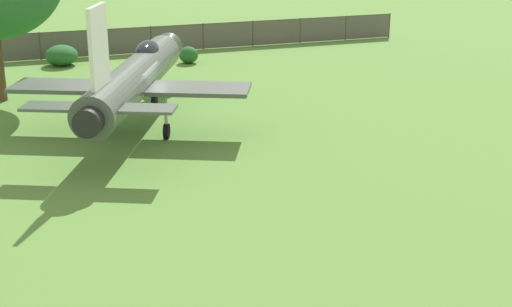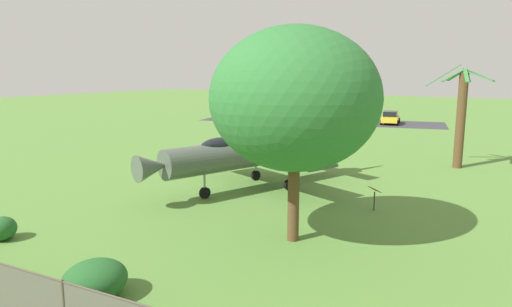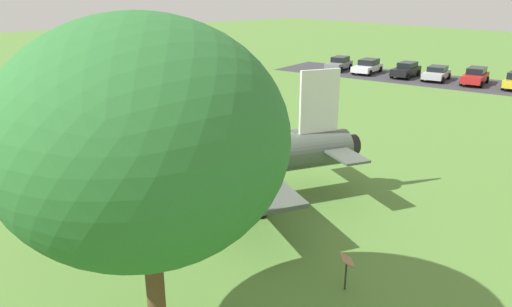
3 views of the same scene
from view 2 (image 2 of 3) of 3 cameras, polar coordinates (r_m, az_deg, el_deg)
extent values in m
plane|color=#568438|center=(26.16, 0.03, -4.29)|extent=(200.00, 200.00, 0.00)
cube|color=#38383D|center=(60.70, 7.84, 3.97)|extent=(31.98, 15.57, 0.00)
cylinder|color=#4C564C|center=(25.72, 0.03, 0.14)|extent=(5.05, 11.35, 1.55)
cone|color=#4C564C|center=(22.39, -12.71, -1.65)|extent=(1.75, 1.93, 1.31)
cylinder|color=black|center=(29.77, 9.04, 1.40)|extent=(1.07, 0.86, 0.93)
ellipsoid|color=black|center=(24.13, -4.64, 1.01)|extent=(1.54, 2.37, 0.84)
cube|color=white|center=(28.34, 6.94, 5.33)|extent=(0.70, 1.75, 2.69)
cube|color=#4C564C|center=(24.13, 5.11, -1.05)|extent=(4.31, 3.15, 0.16)
cube|color=#4C564C|center=(28.21, -2.50, 0.63)|extent=(4.31, 3.15, 0.16)
cube|color=#4C564C|center=(27.78, 9.97, 1.07)|extent=(2.05, 1.61, 0.10)
cube|color=#4C564C|center=(30.07, 5.19, 1.87)|extent=(2.05, 1.61, 0.10)
cylinder|color=#A5A8AD|center=(23.96, -6.40, -3.01)|extent=(0.12, 0.12, 1.60)
cylinder|color=black|center=(24.15, -6.36, -4.86)|extent=(0.36, 0.63, 0.60)
cylinder|color=#A5A8AD|center=(25.54, 4.10, -2.14)|extent=(0.12, 0.12, 1.60)
cylinder|color=black|center=(25.73, 4.08, -3.88)|extent=(0.36, 0.63, 0.60)
cylinder|color=#A5A8AD|center=(27.73, -0.03, -1.12)|extent=(0.12, 0.12, 1.60)
cylinder|color=black|center=(27.90, -0.03, -2.73)|extent=(0.36, 0.63, 0.60)
cylinder|color=brown|center=(17.89, 4.68, -4.97)|extent=(0.45, 0.45, 3.77)
ellipsoid|color=#2D7033|center=(17.29, 4.85, 6.76)|extent=(6.39, 6.45, 5.41)
cylinder|color=brown|center=(33.97, 24.03, 3.71)|extent=(0.60, 0.60, 6.43)
cube|color=#387F3D|center=(33.87, 22.20, 8.95)|extent=(2.19, 0.50, 1.50)
cube|color=#387F3D|center=(33.36, 23.21, 8.87)|extent=(1.27, 1.18, 0.80)
cube|color=#387F3D|center=(32.78, 24.60, 8.76)|extent=(0.74, 1.91, 0.82)
cube|color=#387F3D|center=(33.42, 25.94, 8.67)|extent=(1.86, 0.70, 0.67)
cube|color=#387F3D|center=(34.17, 26.04, 8.67)|extent=(1.81, 1.16, 0.82)
cube|color=#387F3D|center=(34.64, 24.71, 8.78)|extent=(0.32, 1.51, 0.93)
cube|color=#387F3D|center=(34.60, 23.50, 8.87)|extent=(1.42, 1.48, 0.78)
ellipsoid|color=#235B26|center=(14.66, -19.36, -14.56)|extent=(1.78, 1.95, 1.14)
ellipsoid|color=#235B26|center=(20.81, -28.97, -8.13)|extent=(1.10, 1.10, 0.94)
cylinder|color=#333333|center=(22.67, 14.44, -5.74)|extent=(0.06, 0.06, 0.90)
cube|color=olive|center=(22.52, 14.51, -4.35)|extent=(0.72, 0.68, 0.25)
cube|color=gold|center=(59.65, 16.32, 4.18)|extent=(2.84, 4.85, 0.68)
cube|color=black|center=(59.23, 16.33, 4.76)|extent=(2.07, 2.65, 0.60)
cylinder|color=black|center=(61.25, 15.53, 4.05)|extent=(0.35, 0.67, 0.64)
cylinder|color=black|center=(61.11, 17.31, 3.94)|extent=(0.35, 0.67, 0.64)
cylinder|color=black|center=(58.28, 15.26, 3.76)|extent=(0.35, 0.67, 0.64)
cylinder|color=black|center=(58.13, 17.12, 3.65)|extent=(0.35, 0.67, 0.64)
cube|color=red|center=(59.90, 12.73, 4.36)|extent=(2.97, 4.84, 0.68)
cube|color=black|center=(60.20, 12.78, 4.99)|extent=(2.09, 2.68, 0.58)
cylinder|color=black|center=(58.40, 13.47, 3.85)|extent=(0.39, 0.68, 0.64)
cylinder|color=black|center=(58.53, 11.74, 3.93)|extent=(0.39, 0.68, 0.64)
cylinder|color=black|center=(61.36, 13.65, 4.14)|extent=(0.39, 0.68, 0.64)
cylinder|color=black|center=(61.49, 11.99, 4.22)|extent=(0.39, 0.68, 0.64)
cube|color=#B2B5BA|center=(60.38, 9.28, 4.48)|extent=(3.08, 4.56, 0.58)
cube|color=black|center=(60.66, 9.33, 5.01)|extent=(2.19, 2.55, 0.49)
cylinder|color=black|center=(58.94, 10.05, 4.03)|extent=(0.40, 0.68, 0.64)
cylinder|color=black|center=(59.16, 8.19, 4.11)|extent=(0.40, 0.68, 0.64)
cylinder|color=black|center=(61.67, 10.31, 4.30)|extent=(0.40, 0.68, 0.64)
cylinder|color=black|center=(61.88, 8.53, 4.37)|extent=(0.40, 0.68, 0.64)
cube|color=black|center=(60.94, 6.38, 4.65)|extent=(2.65, 4.65, 0.69)
cube|color=black|center=(61.22, 6.47, 5.24)|extent=(1.91, 2.54, 0.52)
cylinder|color=black|center=(59.38, 6.84, 4.16)|extent=(0.36, 0.67, 0.64)
cylinder|color=black|center=(59.79, 5.24, 4.24)|extent=(0.36, 0.67, 0.64)
cylinder|color=black|center=(62.18, 7.47, 4.42)|extent=(0.36, 0.67, 0.64)
cylinder|color=black|center=(62.58, 5.94, 4.49)|extent=(0.36, 0.67, 0.64)
cube|color=silver|center=(61.97, 2.53, 4.75)|extent=(3.19, 5.03, 0.58)
cube|color=black|center=(62.28, 2.62, 5.32)|extent=(2.25, 2.79, 0.60)
cylinder|color=black|center=(60.28, 3.07, 4.31)|extent=(0.40, 0.68, 0.64)
cylinder|color=black|center=(60.74, 1.30, 4.37)|extent=(0.40, 0.68, 0.64)
cylinder|color=black|center=(63.27, 3.71, 4.59)|extent=(0.40, 0.68, 0.64)
cylinder|color=black|center=(63.72, 2.02, 4.64)|extent=(0.40, 0.68, 0.64)
cube|color=slate|center=(62.98, -0.46, 4.87)|extent=(3.00, 4.57, 0.62)
cube|color=black|center=(63.26, -0.39, 5.43)|extent=(2.08, 2.56, 0.57)
cylinder|color=black|center=(61.45, -0.02, 4.44)|extent=(0.42, 0.68, 0.64)
cylinder|color=black|center=(61.89, -1.56, 4.48)|extent=(0.42, 0.68, 0.64)
cylinder|color=black|center=(64.15, 0.60, 4.69)|extent=(0.42, 0.68, 0.64)
cylinder|color=black|center=(64.58, -0.89, 4.72)|extent=(0.42, 0.68, 0.64)
camera|label=1|loc=(51.44, 20.12, 12.04)|focal=51.72mm
camera|label=3|loc=(11.07, 39.96, 18.52)|focal=33.33mm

